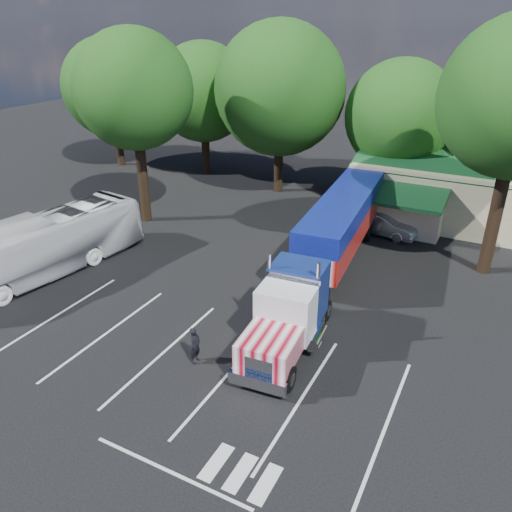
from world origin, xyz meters
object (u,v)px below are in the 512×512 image
at_px(bicycle, 272,282).
at_px(semi_truck, 331,239).
at_px(woman, 195,345).
at_px(tour_bus, 41,247).
at_px(silver_sedan, 383,223).

bearing_deg(bicycle, semi_truck, 20.27).
distance_m(woman, bicycle, 6.93).
height_order(tour_bus, silver_sedan, tour_bus).
xyz_separation_m(semi_truck, silver_sedan, (1.07, 7.28, -1.52)).
height_order(bicycle, tour_bus, tour_bus).
distance_m(bicycle, silver_sedan, 10.62).
bearing_deg(woman, semi_truck, -15.88).
bearing_deg(semi_truck, tour_bus, -158.52).
bearing_deg(silver_sedan, bicycle, 171.40).
height_order(woman, bicycle, woman).
bearing_deg(silver_sedan, tour_bus, 142.10).
xyz_separation_m(woman, tour_bus, (-11.87, 2.72, 0.86)).
bearing_deg(tour_bus, bicycle, 28.04).
bearing_deg(woman, silver_sedan, -13.74).
bearing_deg(bicycle, tour_bus, 166.27).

